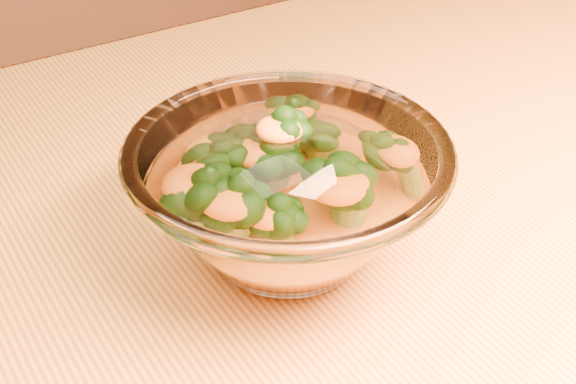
# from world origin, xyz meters

# --- Properties ---
(table) EXTENTS (1.20, 0.80, 0.75)m
(table) POSITION_xyz_m (0.00, 0.00, 0.65)
(table) COLOR gold
(table) RESTS_ON ground
(glass_bowl) EXTENTS (0.21, 0.21, 0.09)m
(glass_bowl) POSITION_xyz_m (-0.02, 0.02, 0.80)
(glass_bowl) COLOR white
(glass_bowl) RESTS_ON table
(cheese_sauce) EXTENTS (0.12, 0.12, 0.03)m
(cheese_sauce) POSITION_xyz_m (-0.02, 0.02, 0.78)
(cheese_sauce) COLOR orange
(cheese_sauce) RESTS_ON glass_bowl
(broccoli_heap) EXTENTS (0.15, 0.13, 0.07)m
(broccoli_heap) POSITION_xyz_m (-0.02, 0.03, 0.81)
(broccoli_heap) COLOR black
(broccoli_heap) RESTS_ON cheese_sauce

